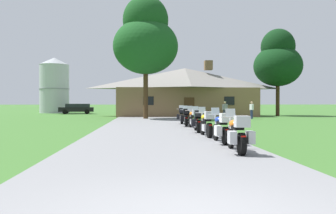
% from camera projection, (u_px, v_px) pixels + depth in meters
% --- Properties ---
extents(ground_plane, '(500.00, 500.00, 0.00)m').
position_uv_depth(ground_plane, '(152.00, 124.00, 24.28)').
color(ground_plane, '#386628').
extents(asphalt_driveway, '(6.40, 80.00, 0.06)m').
position_uv_depth(asphalt_driveway, '(153.00, 126.00, 22.28)').
color(asphalt_driveway, slate).
rests_on(asphalt_driveway, ground).
extents(motorcycle_orange_nearest_to_camera, '(0.75, 2.08, 1.30)m').
position_uv_depth(motorcycle_orange_nearest_to_camera, '(238.00, 134.00, 10.17)').
color(motorcycle_orange_nearest_to_camera, black).
rests_on(motorcycle_orange_nearest_to_camera, asphalt_driveway).
extents(motorcycle_blue_second_in_row, '(0.74, 2.08, 1.30)m').
position_uv_depth(motorcycle_blue_second_in_row, '(222.00, 128.00, 12.53)').
color(motorcycle_blue_second_in_row, black).
rests_on(motorcycle_blue_second_in_row, asphalt_driveway).
extents(motorcycle_yellow_third_in_row, '(0.66, 2.08, 1.30)m').
position_uv_depth(motorcycle_yellow_third_in_row, '(206.00, 124.00, 15.02)').
color(motorcycle_yellow_third_in_row, black).
rests_on(motorcycle_yellow_third_in_row, asphalt_driveway).
extents(motorcycle_green_fourth_in_row, '(0.76, 2.08, 1.30)m').
position_uv_depth(motorcycle_green_fourth_in_row, '(198.00, 121.00, 17.36)').
color(motorcycle_green_fourth_in_row, black).
rests_on(motorcycle_green_fourth_in_row, asphalt_driveway).
extents(motorcycle_orange_fifth_in_row, '(0.66, 2.08, 1.30)m').
position_uv_depth(motorcycle_orange_fifth_in_row, '(194.00, 119.00, 19.80)').
color(motorcycle_orange_fifth_in_row, black).
rests_on(motorcycle_orange_fifth_in_row, asphalt_driveway).
extents(motorcycle_green_sixth_in_row, '(0.79, 2.08, 1.30)m').
position_uv_depth(motorcycle_green_sixth_in_row, '(186.00, 118.00, 21.62)').
color(motorcycle_green_sixth_in_row, black).
rests_on(motorcycle_green_sixth_in_row, asphalt_driveway).
extents(motorcycle_red_farthest_in_row, '(0.80, 2.08, 1.30)m').
position_uv_depth(motorcycle_red_farthest_in_row, '(182.00, 116.00, 24.26)').
color(motorcycle_red_farthest_in_row, black).
rests_on(motorcycle_red_farthest_in_row, asphalt_driveway).
extents(stone_lodge, '(16.32, 8.12, 6.48)m').
position_uv_depth(stone_lodge, '(185.00, 91.00, 39.94)').
color(stone_lodge, brown).
rests_on(stone_lodge, ground).
extents(bystander_white_shirt_near_lodge, '(0.32, 0.53, 1.67)m').
position_uv_depth(bystander_white_shirt_near_lodge, '(252.00, 109.00, 32.59)').
color(bystander_white_shirt_near_lodge, navy).
rests_on(bystander_white_shirt_near_lodge, ground).
extents(bystander_gray_shirt_beside_signpost, '(0.55, 0.24, 1.69)m').
position_uv_depth(bystander_gray_shirt_beside_signpost, '(225.00, 109.00, 33.68)').
color(bystander_gray_shirt_beside_signpost, navy).
rests_on(bystander_gray_shirt_beside_signpost, ground).
extents(tree_right_of_lodge, '(5.65, 5.65, 10.26)m').
position_uv_depth(tree_right_of_lodge, '(278.00, 60.00, 40.38)').
color(tree_right_of_lodge, '#422D19').
rests_on(tree_right_of_lodge, ground).
extents(tree_by_lodge_front, '(6.06, 6.06, 11.48)m').
position_uv_depth(tree_by_lodge_front, '(146.00, 39.00, 31.81)').
color(tree_by_lodge_front, '#422D19').
rests_on(tree_by_lodge_front, ground).
extents(metal_silo_distant, '(4.41, 4.41, 8.30)m').
position_uv_depth(metal_silo_distant, '(54.00, 85.00, 51.34)').
color(metal_silo_distant, '#B2B7BC').
rests_on(metal_silo_distant, ground).
extents(parked_black_suv_far_left, '(4.79, 2.40, 1.40)m').
position_uv_depth(parked_black_suv_far_left, '(77.00, 108.00, 46.61)').
color(parked_black_suv_far_left, black).
rests_on(parked_black_suv_far_left, ground).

